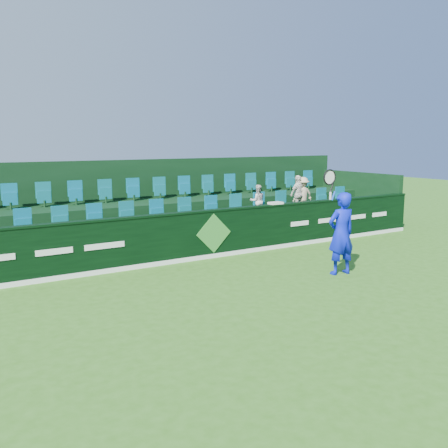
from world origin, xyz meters
TOP-DOWN VIEW (x-y plane):
  - ground at (0.00, 0.00)m, footprint 60.00×60.00m
  - sponsor_hoarding at (0.00, 4.00)m, footprint 16.00×0.25m
  - stand_tier_front at (0.00, 5.10)m, footprint 16.00×2.00m
  - stand_tier_back at (0.00, 7.00)m, footprint 16.00×1.80m
  - stand_rear at (0.00, 7.44)m, footprint 16.00×4.10m
  - seat_row_front at (0.00, 5.50)m, footprint 13.50×0.50m
  - seat_row_back at (0.00, 7.30)m, footprint 13.50×0.50m
  - tennis_player at (1.77, 0.82)m, footprint 1.18×0.57m
  - spectator_left at (2.37, 5.12)m, footprint 0.61×0.54m
  - spectator_middle at (4.06, 5.12)m, footprint 0.79×0.43m
  - spectator_right at (4.26, 5.12)m, footprint 0.79×0.46m
  - towel at (2.23, 4.00)m, footprint 0.41×0.27m
  - drinks_bottle at (4.46, 4.00)m, footprint 0.08×0.08m

SIDE VIEW (x-z plane):
  - ground at x=0.00m, z-range 0.00..0.00m
  - stand_tier_front at x=0.00m, z-range 0.00..0.80m
  - stand_tier_back at x=0.00m, z-range 0.00..1.30m
  - sponsor_hoarding at x=0.00m, z-range 0.00..1.35m
  - tennis_player at x=1.77m, z-range -0.30..2.35m
  - seat_row_front at x=0.00m, z-range 0.80..1.40m
  - stand_rear at x=0.00m, z-range -0.08..2.52m
  - spectator_left at x=2.37m, z-range 0.80..1.84m
  - towel at x=2.23m, z-range 1.35..1.41m
  - spectator_right at x=4.26m, z-range 0.80..2.01m
  - spectator_middle at x=4.06m, z-range 0.80..2.08m
  - drinks_bottle at x=4.46m, z-range 1.35..1.59m
  - seat_row_back at x=0.00m, z-range 1.30..1.90m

